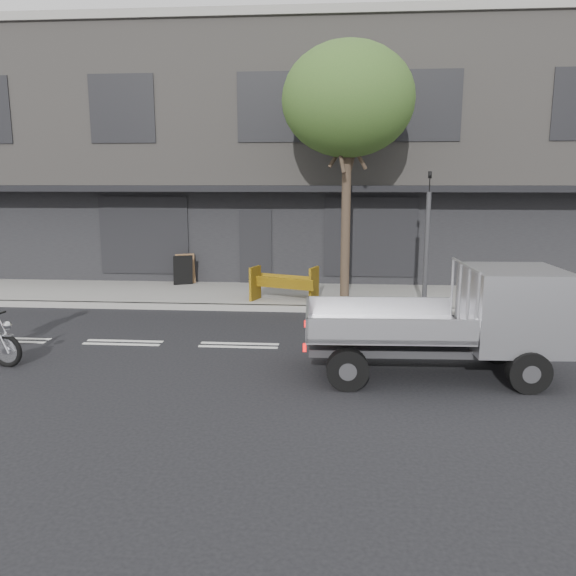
{
  "coord_description": "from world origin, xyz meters",
  "views": [
    {
      "loc": [
        1.85,
        -10.79,
        3.26
      ],
      "look_at": [
        0.96,
        0.5,
        1.1
      ],
      "focal_mm": 35.0,
      "sensor_mm": 36.0,
      "label": 1
    }
  ],
  "objects_px": {
    "street_tree": "(348,101)",
    "sandwich_board": "(183,270)",
    "traffic_light_pole": "(427,247)",
    "flatbed_ute": "(489,313)",
    "construction_barrier": "(284,284)"
  },
  "relations": [
    {
      "from": "street_tree",
      "to": "traffic_light_pole",
      "type": "bearing_deg",
      "value": -23.03
    },
    {
      "from": "traffic_light_pole",
      "to": "flatbed_ute",
      "type": "relative_size",
      "value": 0.82
    },
    {
      "from": "traffic_light_pole",
      "to": "flatbed_ute",
      "type": "height_order",
      "value": "traffic_light_pole"
    },
    {
      "from": "sandwich_board",
      "to": "construction_barrier",
      "type": "bearing_deg",
      "value": -56.85
    },
    {
      "from": "street_tree",
      "to": "construction_barrier",
      "type": "relative_size",
      "value": 4.03
    },
    {
      "from": "traffic_light_pole",
      "to": "construction_barrier",
      "type": "distance_m",
      "value": 3.74
    },
    {
      "from": "traffic_light_pole",
      "to": "sandwich_board",
      "type": "xyz_separation_m",
      "value": [
        -6.85,
        2.35,
        -1.04
      ]
    },
    {
      "from": "construction_barrier",
      "to": "traffic_light_pole",
      "type": "bearing_deg",
      "value": -2.39
    },
    {
      "from": "traffic_light_pole",
      "to": "flatbed_ute",
      "type": "distance_m",
      "value": 4.83
    },
    {
      "from": "construction_barrier",
      "to": "sandwich_board",
      "type": "relative_size",
      "value": 1.82
    },
    {
      "from": "sandwich_board",
      "to": "street_tree",
      "type": "bearing_deg",
      "value": -39.98
    },
    {
      "from": "street_tree",
      "to": "flatbed_ute",
      "type": "distance_m",
      "value": 7.38
    },
    {
      "from": "street_tree",
      "to": "traffic_light_pole",
      "type": "distance_m",
      "value": 4.23
    },
    {
      "from": "street_tree",
      "to": "sandwich_board",
      "type": "relative_size",
      "value": 7.35
    },
    {
      "from": "flatbed_ute",
      "to": "traffic_light_pole",
      "type": "bearing_deg",
      "value": 91.18
    }
  ]
}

